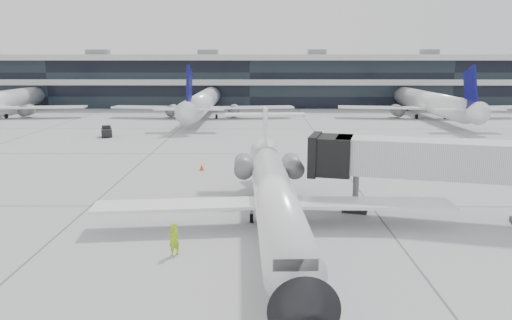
{
  "coord_description": "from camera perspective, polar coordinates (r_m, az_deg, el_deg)",
  "views": [
    {
      "loc": [
        2.03,
        -34.05,
        10.29
      ],
      "look_at": [
        1.76,
        3.81,
        2.6
      ],
      "focal_mm": 35.0,
      "sensor_mm": 36.0,
      "label": 1
    }
  ],
  "objects": [
    {
      "name": "far_tug",
      "position": [
        70.14,
        -16.7,
        3.1
      ],
      "size": [
        2.0,
        2.62,
        1.47
      ],
      "rotation": [
        0.0,
        0.0,
        0.31
      ],
      "color": "black",
      "rests_on": "ground"
    },
    {
      "name": "regional_jet",
      "position": [
        30.65,
        2.11,
        -3.86
      ],
      "size": [
        22.21,
        27.68,
        6.4
      ],
      "rotation": [
        0.0,
        0.0,
        0.04
      ],
      "color": "white",
      "rests_on": "ground"
    },
    {
      "name": "ground",
      "position": [
        35.63,
        -2.89,
        -5.32
      ],
      "size": [
        220.0,
        220.0,
        0.0
      ],
      "primitive_type": "plane",
      "color": "#99999C",
      "rests_on": "ground"
    },
    {
      "name": "bg_jet_right",
      "position": [
        94.52,
        18.95,
        4.61
      ],
      "size": [
        32.0,
        40.0,
        9.6
      ],
      "primitive_type": null,
      "color": "white",
      "rests_on": "ground"
    },
    {
      "name": "bg_jet_center",
      "position": [
        90.21,
        -6.01,
        4.87
      ],
      "size": [
        32.0,
        40.0,
        9.6
      ],
      "primitive_type": null,
      "color": "white",
      "rests_on": "ground"
    },
    {
      "name": "jet_bridge",
      "position": [
        34.38,
        21.53,
        -0.06
      ],
      "size": [
        16.45,
        6.97,
        5.33
      ],
      "rotation": [
        0.0,
        0.0,
        -0.25
      ],
      "color": "#A7AAAC",
      "rests_on": "ground"
    },
    {
      "name": "terminal",
      "position": [
        116.19,
        -0.61,
        8.87
      ],
      "size": [
        170.0,
        22.0,
        10.0
      ],
      "primitive_type": "cube",
      "color": "black",
      "rests_on": "ground"
    },
    {
      "name": "traffic_cone",
      "position": [
        47.14,
        -6.23,
        -0.83
      ],
      "size": [
        0.47,
        0.47,
        0.63
      ],
      "rotation": [
        0.0,
        0.0,
        -0.11
      ],
      "color": "#E9440C",
      "rests_on": "ground"
    },
    {
      "name": "ramp_worker",
      "position": [
        27.13,
        -9.37,
        -8.89
      ],
      "size": [
        0.78,
        0.78,
        1.83
      ],
      "primitive_type": "imported",
      "rotation": [
        0.0,
        0.0,
        3.92
      ],
      "color": "#A5D916",
      "rests_on": "ground"
    }
  ]
}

